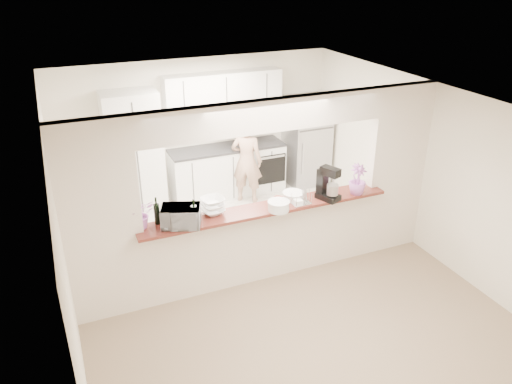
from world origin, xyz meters
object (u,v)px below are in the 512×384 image
refrigerator (307,141)px  stand_mixer (328,185)px  person (247,162)px  toaster_oven (181,216)px

refrigerator → stand_mixer: refrigerator is taller
refrigerator → stand_mixer: 3.07m
stand_mixer → person: size_ratio=0.30×
refrigerator → toaster_oven: bearing=-139.3°
toaster_oven → person: size_ratio=0.30×
toaster_oven → person: bearing=73.4°
person → toaster_oven: bearing=87.9°
refrigerator → person: refrigerator is taller
toaster_oven → person: 3.05m
refrigerator → toaster_oven: 4.24m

